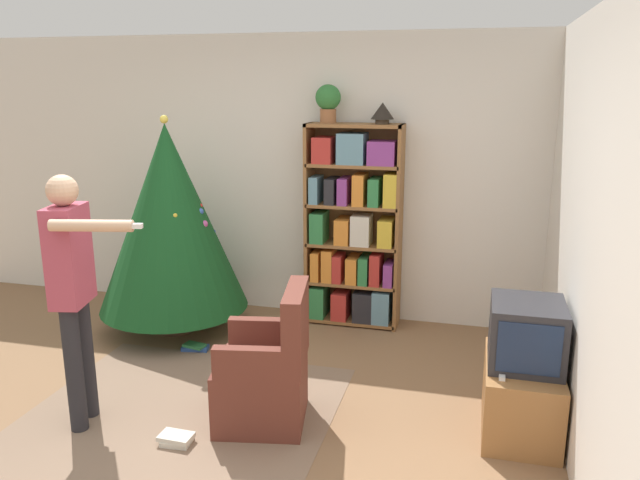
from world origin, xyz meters
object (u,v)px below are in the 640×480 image
television (527,334)px  standing_person (73,281)px  christmas_tree (170,218)px  armchair (267,376)px  potted_plant (328,101)px  bookshelf (354,230)px  table_lamp (382,112)px

television → standing_person: 2.83m
christmas_tree → armchair: (1.32, -1.28, -0.70)m
television → christmas_tree: christmas_tree is taller
potted_plant → christmas_tree: bearing=-155.5°
bookshelf → armchair: size_ratio=1.98×
television → table_lamp: 2.33m
armchair → table_lamp: size_ratio=4.60×
potted_plant → standing_person: bearing=-116.7°
bookshelf → armchair: (-0.19, -1.85, -0.56)m
bookshelf → christmas_tree: 1.62m
standing_person → potted_plant: size_ratio=4.98×
potted_plant → table_lamp: potted_plant is taller
television → table_lamp: table_lamp is taller
potted_plant → table_lamp: size_ratio=1.64×
christmas_tree → table_lamp: table_lamp is taller
television → armchair: bearing=-169.5°
standing_person → christmas_tree: bearing=173.5°
christmas_tree → armchair: size_ratio=2.07×
table_lamp → bookshelf: bearing=-178.0°
bookshelf → standing_person: (-1.34, -2.17, 0.09)m
armchair → potted_plant: potted_plant is taller
armchair → potted_plant: size_ratio=2.80×
christmas_tree → potted_plant: size_ratio=5.79×
christmas_tree → armchair: christmas_tree is taller
bookshelf → television: 2.11m
bookshelf → standing_person: bookshelf is taller
armchair → potted_plant: bearing=171.1°
christmas_tree → standing_person: size_ratio=1.16×
standing_person → table_lamp: size_ratio=8.18×
television → table_lamp: size_ratio=2.44×
christmas_tree → standing_person: bearing=-83.9°
bookshelf → armchair: bearing=-95.8°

